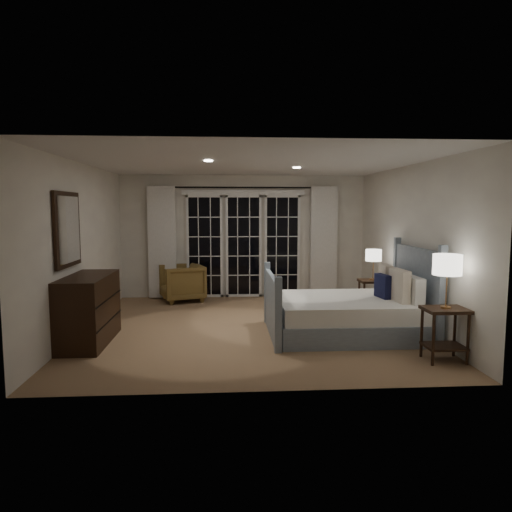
{
  "coord_description": "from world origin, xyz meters",
  "views": [
    {
      "loc": [
        -0.36,
        -6.89,
        1.83
      ],
      "look_at": [
        0.13,
        0.54,
        1.05
      ],
      "focal_mm": 32.0,
      "sensor_mm": 36.0,
      "label": 1
    }
  ],
  "objects": [
    {
      "name": "downlight_a",
      "position": [
        0.8,
        0.6,
        2.49
      ],
      "size": [
        0.12,
        0.12,
        0.01
      ],
      "primitive_type": "cylinder",
      "color": "white",
      "rests_on": "ceiling"
    },
    {
      "name": "dresser",
      "position": [
        -2.23,
        -0.68,
        0.46
      ],
      "size": [
        0.56,
        1.31,
        0.93
      ],
      "color": "black",
      "rests_on": "floor"
    },
    {
      "name": "mirror",
      "position": [
        -2.47,
        -0.68,
        1.55
      ],
      "size": [
        0.05,
        0.85,
        1.0
      ],
      "color": "black",
      "rests_on": "wall_left"
    },
    {
      "name": "curtain_rod",
      "position": [
        0.0,
        2.4,
        2.25
      ],
      "size": [
        3.5,
        0.03,
        0.03
      ],
      "primitive_type": "cylinder",
      "rotation": [
        0.0,
        1.57,
        0.0
      ],
      "color": "black",
      "rests_on": "wall_back"
    },
    {
      "name": "ceiling",
      "position": [
        0.0,
        0.0,
        2.5
      ],
      "size": [
        5.0,
        5.0,
        0.0
      ],
      "primitive_type": "plane",
      "rotation": [
        3.14,
        0.0,
        0.0
      ],
      "color": "silver",
      "rests_on": "wall_back"
    },
    {
      "name": "bed",
      "position": [
        1.42,
        -0.49,
        0.32
      ],
      "size": [
        2.18,
        1.56,
        1.27
      ],
      "color": "gray",
      "rests_on": "floor"
    },
    {
      "name": "curtain_right",
      "position": [
        1.65,
        2.38,
        1.15
      ],
      "size": [
        0.55,
        0.1,
        2.25
      ],
      "primitive_type": "cube",
      "color": "white",
      "rests_on": "curtain_rod"
    },
    {
      "name": "wall_right",
      "position": [
        2.5,
        0.0,
        1.25
      ],
      "size": [
        0.02,
        5.0,
        2.5
      ],
      "primitive_type": "cube",
      "color": "beige",
      "rests_on": "floor"
    },
    {
      "name": "wall_front",
      "position": [
        0.0,
        -2.5,
        1.25
      ],
      "size": [
        5.0,
        0.02,
        2.5
      ],
      "primitive_type": "cube",
      "color": "beige",
      "rests_on": "floor"
    },
    {
      "name": "floor",
      "position": [
        0.0,
        0.0,
        0.0
      ],
      "size": [
        5.0,
        5.0,
        0.0
      ],
      "primitive_type": "plane",
      "color": "#94674F",
      "rests_on": "ground"
    },
    {
      "name": "downlight_b",
      "position": [
        -0.6,
        -0.4,
        2.49
      ],
      "size": [
        0.12,
        0.12,
        0.01
      ],
      "primitive_type": "cylinder",
      "color": "white",
      "rests_on": "ceiling"
    },
    {
      "name": "lamp_right",
      "position": [
        2.17,
        0.76,
        1.02
      ],
      "size": [
        0.27,
        0.27,
        0.53
      ],
      "color": "#B37F47",
      "rests_on": "nightstand_right"
    },
    {
      "name": "lamp_left",
      "position": [
        2.25,
        -1.71,
        1.16
      ],
      "size": [
        0.33,
        0.33,
        0.64
      ],
      "color": "#B37F47",
      "rests_on": "nightstand_left"
    },
    {
      "name": "french_doors",
      "position": [
        0.0,
        2.46,
        1.09
      ],
      "size": [
        2.5,
        0.04,
        2.2
      ],
      "color": "black",
      "rests_on": "wall_back"
    },
    {
      "name": "curtain_left",
      "position": [
        -1.65,
        2.38,
        1.15
      ],
      "size": [
        0.55,
        0.1,
        2.25
      ],
      "primitive_type": "cube",
      "color": "white",
      "rests_on": "curtain_rod"
    },
    {
      "name": "nightstand_right",
      "position": [
        2.17,
        0.76,
        0.39
      ],
      "size": [
        0.46,
        0.37,
        0.6
      ],
      "color": "black",
      "rests_on": "floor"
    },
    {
      "name": "nightstand_left",
      "position": [
        2.25,
        -1.71,
        0.43
      ],
      "size": [
        0.5,
        0.4,
        0.65
      ],
      "color": "black",
      "rests_on": "floor"
    },
    {
      "name": "wall_left",
      "position": [
        -2.5,
        0.0,
        1.25
      ],
      "size": [
        0.02,
        5.0,
        2.5
      ],
      "primitive_type": "cube",
      "color": "beige",
      "rests_on": "floor"
    },
    {
      "name": "wall_back",
      "position": [
        0.0,
        2.5,
        1.25
      ],
      "size": [
        5.0,
        0.02,
        2.5
      ],
      "primitive_type": "cube",
      "color": "beige",
      "rests_on": "floor"
    },
    {
      "name": "armchair",
      "position": [
        -1.24,
        2.1,
        0.36
      ],
      "size": [
        1.0,
        0.99,
        0.73
      ],
      "primitive_type": "imported",
      "rotation": [
        0.0,
        0.0,
        -1.24
      ],
      "color": "brown",
      "rests_on": "floor"
    }
  ]
}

